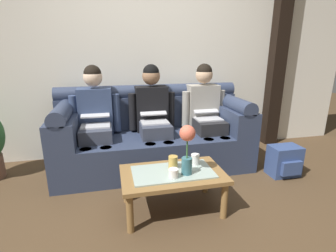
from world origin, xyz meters
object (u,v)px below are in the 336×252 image
Objects in this scene: couch at (153,136)px; backpack_right at (284,161)px; cup_near_left at (195,159)px; cup_far_center at (174,173)px; person_left at (95,116)px; coffee_table at (173,177)px; person_middle at (153,113)px; flower_vase at (187,145)px; cup_near_right at (173,162)px; person_right at (205,110)px.

couch is 1.54m from backpack_right.
cup_near_left is 1.19× the size of cup_far_center.
person_left is 1.38× the size of coffee_table.
person_middle is (-0.00, -0.00, 0.29)m from couch.
cup_far_center is at bearing -161.48° from flower_vase.
backpack_right is at bearing 12.17° from cup_near_right.
person_middle reaches higher than cup_far_center.
coffee_table is at bearing -124.21° from person_right.
cup_near_right is 0.17m from cup_far_center.
couch is 0.91m from cup_near_left.
cup_far_center is at bearing -59.38° from person_left.
flower_vase is 4.37× the size of cup_near_left.
backpack_right is at bearing -23.80° from person_middle.
couch is at bearing 91.05° from cup_near_right.
flower_vase is (0.10, -1.04, 0.26)m from couch.
person_left is 1.22m from coffee_table.
cup_near_left is (0.23, 0.09, 0.11)m from coffee_table.
person_middle is 1.03m from coffee_table.
cup_near_left is 1.22m from backpack_right.
flower_vase is 1.44m from backpack_right.
person_left is at bearing 126.30° from flower_vase.
cup_near_left is 0.28× the size of backpack_right.
flower_vase is at bearing -53.70° from person_left.
coffee_table is (0.00, -0.97, -0.34)m from person_middle.
person_middle is (0.66, 0.00, -0.00)m from person_left.
couch reaches higher than cup_near_left.
person_middle is 3.55× the size of backpack_right.
person_right is 10.92× the size of cup_near_right.
person_right reaches higher than coffee_table.
cup_near_right is at bearing -88.95° from couch.
couch is 0.98m from coffee_table.
person_left and person_right have the same top height.
coffee_table is at bearing -90.00° from person_middle.
cup_far_center reaches higher than backpack_right.
person_middle reaches higher than backpack_right.
person_right reaches higher than couch.
person_right is 1.30m from cup_far_center.
backpack_right is at bearing 18.18° from cup_far_center.
person_middle is 12.62× the size of cup_near_left.
flower_vase is (0.10, -1.04, -0.02)m from person_middle.
couch is 1.84× the size of person_right.
coffee_table is at bearing 146.73° from flower_vase.
person_left is at bearing 120.62° from cup_far_center.
backpack_right is at bearing -16.66° from person_left.
person_right is (1.32, 0.00, -0.00)m from person_left.
cup_near_right is 1.43m from backpack_right.
backpack_right is (1.41, 0.46, -0.24)m from cup_far_center.
couch is 0.72m from person_left.
flower_vase is (0.76, -1.04, -0.02)m from person_left.
couch is at bearing 156.07° from backpack_right.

